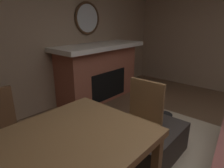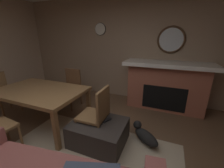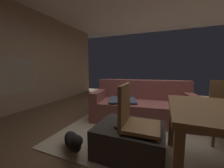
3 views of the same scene
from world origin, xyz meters
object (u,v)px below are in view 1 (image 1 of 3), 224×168
fireplace (99,72)px  dining_table (44,160)px  round_wall_mirror (87,18)px  ottoman_coffee_table (147,141)px  small_dog (157,116)px  dining_chair_west (141,116)px  tv_remote (146,120)px

fireplace → dining_table: fireplace is taller
round_wall_mirror → ottoman_coffee_table: round_wall_mirror is taller
round_wall_mirror → small_dog: size_ratio=1.28×
fireplace → dining_chair_west: (0.97, 1.67, -0.05)m
fireplace → round_wall_mirror: round_wall_mirror is taller
dining_table → dining_chair_west: bearing=-179.9°
ottoman_coffee_table → dining_chair_west: size_ratio=0.92×
round_wall_mirror → tv_remote: (0.81, 1.93, -1.22)m
round_wall_mirror → dining_chair_west: round_wall_mirror is taller
round_wall_mirror → dining_chair_west: 2.44m
tv_remote → dining_chair_west: bearing=34.6°
ottoman_coffee_table → small_dog: ottoman_coffee_table is taller
round_wall_mirror → ottoman_coffee_table: bearing=65.7°
fireplace → ottoman_coffee_table: bearing=62.3°
tv_remote → small_dog: bearing=-135.6°
fireplace → round_wall_mirror: bearing=-90.0°
dining_chair_west → small_dog: size_ratio=1.88×
dining_table → dining_chair_west: 1.23m
ottoman_coffee_table → fireplace: bearing=-117.7°
tv_remote → round_wall_mirror: bearing=-83.9°
dining_table → small_dog: bearing=-174.7°
dining_chair_west → fireplace: bearing=-120.2°
round_wall_mirror → tv_remote: bearing=67.2°
tv_remote → small_dog: size_ratio=0.32×
ottoman_coffee_table → tv_remote: 0.25m
round_wall_mirror → ottoman_coffee_table: size_ratio=0.74×
dining_table → dining_chair_west: dining_chair_west is taller
dining_table → ottoman_coffee_table: bearing=176.6°
fireplace → tv_remote: 1.85m
fireplace → tv_remote: size_ratio=12.21×
tv_remote → small_dog: 0.67m
fireplace → tv_remote: fireplace is taller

